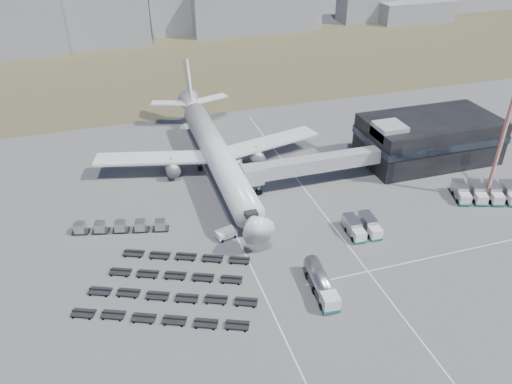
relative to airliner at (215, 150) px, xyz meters
name	(u,v)px	position (x,y,z in m)	size (l,w,h in m)	color
ground	(260,260)	(0.00, -32.38, -5.29)	(420.00, 420.00, 0.00)	#565659
grass_strip	(164,68)	(0.00, 77.62, -5.29)	(420.00, 90.00, 0.01)	#4C442D
lane_markings	(307,240)	(9.77, -29.38, -5.29)	(47.12, 110.00, 0.01)	silver
terminal	(428,138)	(47.77, -8.41, -0.04)	(30.40, 16.40, 11.00)	black
jet_bridge	(304,166)	(15.90, -11.95, -0.24)	(30.30, 3.80, 7.05)	#939399
airliner	(215,150)	(0.00, 0.00, 0.00)	(51.59, 64.53, 17.62)	white
skyline	(141,18)	(-2.74, 116.28, 4.06)	(295.41, 27.11, 24.57)	gray
fuel_tanker	(321,283)	(6.63, -42.46, -3.61)	(3.45, 10.59, 3.36)	white
pushback_tug	(226,234)	(-3.95, -24.38, -4.49)	(3.64, 2.05, 1.60)	white
catering_truck	(237,162)	(4.91, 0.30, -3.83)	(4.85, 6.71, 2.85)	white
service_trucks_near	(362,227)	(19.97, -30.40, -3.89)	(5.67, 6.68, 2.59)	white
service_trucks_far	(485,192)	(49.27, -27.21, -3.85)	(13.47, 10.17, 2.66)	white
uld_row	(120,226)	(-21.89, -16.84, -4.14)	(17.40, 5.90, 1.92)	black
baggage_dollies	(171,287)	(-15.57, -34.83, -4.88)	(29.59, 24.89, 0.83)	black
floodlight_mast	(504,133)	(49.77, -27.16, 9.13)	(2.67, 2.22, 28.78)	#C43E1F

